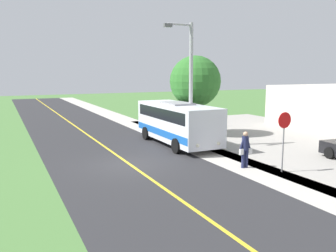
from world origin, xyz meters
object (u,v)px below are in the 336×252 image
shuttle_bus_front (177,121)px  tree_curbside (195,82)px  stop_sign (284,132)px  pedestrian_with_bags (245,148)px  street_light_pole (189,80)px

shuttle_bus_front → tree_curbside: bearing=-137.3°
stop_sign → pedestrian_with_bags: bearing=-51.1°
tree_curbside → street_light_pole: bearing=55.0°
tree_curbside → shuttle_bus_front: bearing=42.7°
stop_sign → tree_curbside: tree_curbside is taller
stop_sign → street_light_pole: 7.47m
stop_sign → street_light_pole: bearing=-80.1°
shuttle_bus_front → stop_sign: size_ratio=2.69×
street_light_pole → tree_curbside: bearing=-125.0°
tree_curbside → stop_sign: bearing=83.0°
stop_sign → tree_curbside: (-1.30, -10.61, 2.06)m
pedestrian_with_bags → stop_sign: bearing=128.9°
shuttle_bus_front → stop_sign: 8.16m
shuttle_bus_front → pedestrian_with_bags: size_ratio=4.25×
pedestrian_with_bags → shuttle_bus_front: bearing=-86.5°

